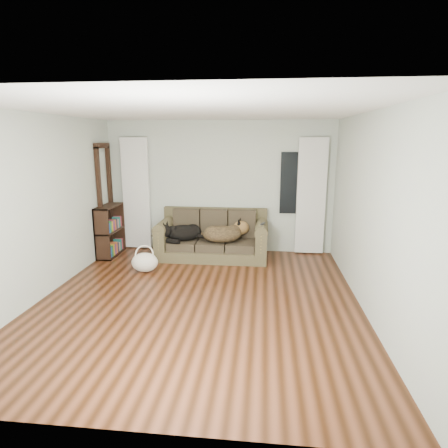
# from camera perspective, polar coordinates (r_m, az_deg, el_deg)

# --- Properties ---
(floor) EXTENTS (5.00, 5.00, 0.00)m
(floor) POSITION_cam_1_polar(r_m,az_deg,el_deg) (5.47, -3.83, -11.41)
(floor) COLOR black
(floor) RESTS_ON ground
(ceiling) EXTENTS (5.00, 5.00, 0.00)m
(ceiling) POSITION_cam_1_polar(r_m,az_deg,el_deg) (5.00, -4.29, 16.89)
(ceiling) COLOR white
(ceiling) RESTS_ON ground
(wall_back) EXTENTS (4.50, 0.04, 2.60)m
(wall_back) POSITION_cam_1_polar(r_m,az_deg,el_deg) (7.52, -0.68, 5.64)
(wall_back) COLOR #ADBAA4
(wall_back) RESTS_ON ground
(wall_left) EXTENTS (0.04, 5.00, 2.60)m
(wall_left) POSITION_cam_1_polar(r_m,az_deg,el_deg) (5.90, -26.10, 2.32)
(wall_left) COLOR #ADBAA4
(wall_left) RESTS_ON ground
(wall_right) EXTENTS (0.04, 5.00, 2.60)m
(wall_right) POSITION_cam_1_polar(r_m,az_deg,el_deg) (5.18, 21.28, 1.45)
(wall_right) COLOR #ADBAA4
(wall_right) RESTS_ON ground
(curtain_left) EXTENTS (0.55, 0.08, 2.25)m
(curtain_left) POSITION_cam_1_polar(r_m,az_deg,el_deg) (7.85, -13.21, 4.50)
(curtain_left) COLOR silver
(curtain_left) RESTS_ON ground
(curtain_right) EXTENTS (0.55, 0.08, 2.25)m
(curtain_right) POSITION_cam_1_polar(r_m,az_deg,el_deg) (7.46, 13.13, 4.09)
(curtain_right) COLOR silver
(curtain_right) RESTS_ON ground
(window_pane) EXTENTS (0.50, 0.03, 1.20)m
(window_pane) POSITION_cam_1_polar(r_m,az_deg,el_deg) (7.45, 10.50, 6.13)
(window_pane) COLOR black
(window_pane) RESTS_ON wall_back
(door_casing) EXTENTS (0.07, 0.60, 2.10)m
(door_casing) POSITION_cam_1_polar(r_m,az_deg,el_deg) (7.71, -17.59, 3.34)
(door_casing) COLOR black
(door_casing) RESTS_ON ground
(sofa) EXTENTS (2.08, 0.90, 0.85)m
(sofa) POSITION_cam_1_polar(r_m,az_deg,el_deg) (7.18, -1.76, -1.62)
(sofa) COLOR #393026
(sofa) RESTS_ON floor
(dog_black_lab) EXTENTS (0.77, 0.61, 0.30)m
(dog_black_lab) POSITION_cam_1_polar(r_m,az_deg,el_deg) (7.19, -6.50, -1.43)
(dog_black_lab) COLOR black
(dog_black_lab) RESTS_ON sofa
(dog_shepherd) EXTENTS (0.86, 0.69, 0.34)m
(dog_shepherd) POSITION_cam_1_polar(r_m,az_deg,el_deg) (7.05, 0.07, -1.56)
(dog_shepherd) COLOR black
(dog_shepherd) RESTS_ON sofa
(tv_remote) EXTENTS (0.08, 0.17, 0.02)m
(tv_remote) POSITION_cam_1_polar(r_m,az_deg,el_deg) (6.87, 5.92, 0.05)
(tv_remote) COLOR black
(tv_remote) RESTS_ON sofa
(tote_bag) EXTENTS (0.49, 0.39, 0.33)m
(tote_bag) POSITION_cam_1_polar(r_m,az_deg,el_deg) (6.62, -11.99, -5.79)
(tote_bag) COLOR beige
(tote_bag) RESTS_ON floor
(bookshelf) EXTENTS (0.35, 0.81, 0.99)m
(bookshelf) POSITION_cam_1_polar(r_m,az_deg,el_deg) (7.64, -16.98, -0.91)
(bookshelf) COLOR black
(bookshelf) RESTS_ON floor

